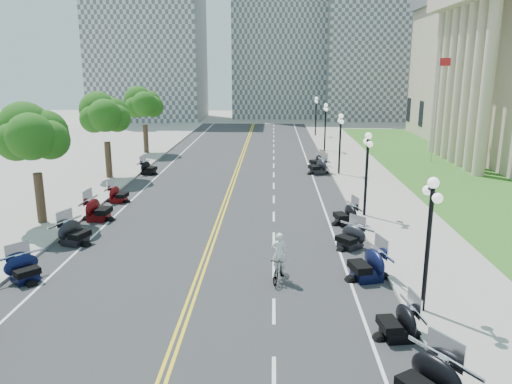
{
  "coord_description": "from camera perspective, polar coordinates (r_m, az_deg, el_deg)",
  "views": [
    {
      "loc": [
        3.12,
        -24.76,
        8.72
      ],
      "look_at": [
        2.2,
        2.08,
        2.0
      ],
      "focal_mm": 35.0,
      "sensor_mm": 36.0,
      "label": 1
    }
  ],
  "objects": [
    {
      "name": "motorcycle_n_4",
      "position": [
        21.66,
        12.6,
        -7.91
      ],
      "size": [
        2.59,
        2.59,
        1.49
      ],
      "primitive_type": null,
      "rotation": [
        0.0,
        0.0,
        -1.32
      ],
      "color": "black",
      "rests_on": "road"
    },
    {
      "name": "road",
      "position": [
        35.97,
        -3.06,
        0.01
      ],
      "size": [
        16.0,
        90.0,
        0.01
      ],
      "primitive_type": "cube",
      "color": "#333335",
      "rests_on": "ground"
    },
    {
      "name": "tree_3",
      "position": [
        41.11,
        -16.82,
        7.92
      ],
      "size": [
        4.8,
        4.8,
        9.2
      ],
      "primitive_type": null,
      "color": "#235619",
      "rests_on": "sidewalk_south"
    },
    {
      "name": "street_lamp_1",
      "position": [
        18.66,
        19.04,
        -5.89
      ],
      "size": [
        0.5,
        1.2,
        4.9
      ],
      "primitive_type": null,
      "color": "black",
      "rests_on": "sidewalk_north"
    },
    {
      "name": "lane_dash_10",
      "position": [
        41.67,
        2.04,
        1.98
      ],
      "size": [
        0.12,
        2.0,
        0.0
      ],
      "primitive_type": "cube",
      "color": "white",
      "rests_on": "road"
    },
    {
      "name": "lane_dash_13",
      "position": [
        53.47,
        2.04,
        4.67
      ],
      "size": [
        0.12,
        2.0,
        0.0
      ],
      "primitive_type": "cube",
      "color": "white",
      "rests_on": "road"
    },
    {
      "name": "motorcycle_s_6",
      "position": [
        30.54,
        -17.61,
        -1.77
      ],
      "size": [
        2.3,
        2.3,
        1.48
      ],
      "primitive_type": null,
      "rotation": [
        0.0,
        0.0,
        1.47
      ],
      "color": "#590A0C",
      "rests_on": "road"
    },
    {
      "name": "distant_block_b",
      "position": [
        92.97,
        2.63,
        17.91
      ],
      "size": [
        16.0,
        12.0,
        30.0
      ],
      "primitive_type": "cube",
      "color": "gray",
      "rests_on": "ground"
    },
    {
      "name": "lane_dash_4",
      "position": [
        18.88,
        2.06,
        -13.42
      ],
      "size": [
        0.12,
        2.0,
        0.0
      ],
      "primitive_type": "cube",
      "color": "white",
      "rests_on": "road"
    },
    {
      "name": "lane_dash_9",
      "position": [
        37.77,
        2.04,
        0.71
      ],
      "size": [
        0.12,
        2.0,
        0.0
      ],
      "primitive_type": "cube",
      "color": "white",
      "rests_on": "road"
    },
    {
      "name": "street_lamp_5",
      "position": [
        65.27,
        6.85,
        8.57
      ],
      "size": [
        0.5,
        1.2,
        4.9
      ],
      "primitive_type": null,
      "color": "black",
      "rests_on": "sidewalk_north"
    },
    {
      "name": "edge_line_north",
      "position": [
        35.98,
        7.14,
        -0.07
      ],
      "size": [
        0.12,
        90.0,
        0.0
      ],
      "primitive_type": "cube",
      "color": "white",
      "rests_on": "road"
    },
    {
      "name": "bicycle",
      "position": [
        21.14,
        2.64,
        -8.74
      ],
      "size": [
        0.96,
        1.86,
        1.07
      ],
      "primitive_type": "imported",
      "rotation": [
        0.0,
        0.0,
        -0.27
      ],
      "color": "#A51414",
      "rests_on": "road"
    },
    {
      "name": "lane_dash_5",
      "position": [
        22.51,
        2.05,
        -8.72
      ],
      "size": [
        0.12,
        2.0,
        0.0
      ],
      "primitive_type": "cube",
      "color": "white",
      "rests_on": "road"
    },
    {
      "name": "ground",
      "position": [
        26.43,
        -4.94,
        -5.27
      ],
      "size": [
        160.0,
        160.0,
        0.0
      ],
      "primitive_type": "plane",
      "color": "gray"
    },
    {
      "name": "distant_block_a",
      "position": [
        89.39,
        -12.21,
        16.49
      ],
      "size": [
        18.0,
        14.0,
        26.0
      ],
      "primitive_type": "cube",
      "color": "gray",
      "rests_on": "ground"
    },
    {
      "name": "cyclist_rider",
      "position": [
        20.63,
        2.69,
        -5.11
      ],
      "size": [
        0.64,
        0.42,
        1.76
      ],
      "primitive_type": "imported",
      "rotation": [
        0.0,
        0.0,
        3.14
      ],
      "color": "white",
      "rests_on": "bicycle"
    },
    {
      "name": "motorcycle_s_4",
      "position": [
        23.13,
        -25.0,
        -7.79
      ],
      "size": [
        2.56,
        2.56,
        1.27
      ],
      "primitive_type": null,
      "rotation": [
        0.0,
        0.0,
        0.84
      ],
      "color": "black",
      "rests_on": "road"
    },
    {
      "name": "lane_dash_7",
      "position": [
        30.04,
        2.04,
        -2.81
      ],
      "size": [
        0.12,
        2.0,
        0.0
      ],
      "primitive_type": "cube",
      "color": "white",
      "rests_on": "road"
    },
    {
      "name": "motorcycle_s_5",
      "position": [
        26.82,
        -20.05,
        -4.23
      ],
      "size": [
        2.57,
        2.57,
        1.4
      ],
      "primitive_type": null,
      "rotation": [
        0.0,
        0.0,
        1.22
      ],
      "color": "black",
      "rests_on": "road"
    },
    {
      "name": "motorcycle_n_2",
      "position": [
        14.75,
        19.07,
        -19.56
      ],
      "size": [
        2.91,
        2.91,
        1.47
      ],
      "primitive_type": null,
      "rotation": [
        0.0,
        0.0,
        -1.0
      ],
      "color": "black",
      "rests_on": "road"
    },
    {
      "name": "street_lamp_3",
      "position": [
        41.58,
        9.57,
        5.39
      ],
      "size": [
        0.5,
        1.2,
        4.9
      ],
      "primitive_type": null,
      "color": "black",
      "rests_on": "sidewalk_north"
    },
    {
      "name": "lane_dash_15",
      "position": [
        61.38,
        2.03,
        5.88
      ],
      "size": [
        0.12,
        2.0,
        0.0
      ],
      "primitive_type": "cube",
      "color": "white",
      "rests_on": "road"
    },
    {
      "name": "lane_dash_17",
      "position": [
        69.3,
        2.03,
        6.82
      ],
      "size": [
        0.12,
        2.0,
        0.0
      ],
      "primitive_type": "cube",
      "color": "white",
      "rests_on": "road"
    },
    {
      "name": "lane_dash_6",
      "position": [
        26.24,
        2.05,
        -5.34
      ],
      "size": [
        0.12,
        2.0,
        0.0
      ],
      "primitive_type": "cube",
      "color": "white",
      "rests_on": "road"
    },
    {
      "name": "edge_line_south",
      "position": [
        37.07,
        -12.97,
        0.1
      ],
      "size": [
        0.12,
        90.0,
        0.0
      ],
      "primitive_type": "cube",
      "color": "white",
      "rests_on": "road"
    },
    {
      "name": "distant_block_c",
      "position": [
        91.75,
        14.34,
        15.05
      ],
      "size": [
        20.0,
        14.0,
        22.0
      ],
      "primitive_type": "cube",
      "color": "gray",
      "rests_on": "ground"
    },
    {
      "name": "lane_dash_12",
      "position": [
        49.53,
        2.04,
        3.91
      ],
      "size": [
        0.12,
        2.0,
        0.0
      ],
      "primitive_type": "cube",
      "color": "white",
      "rests_on": "road"
    },
    {
      "name": "tree_2",
      "position": [
        30.06,
        -24.03,
        5.25
      ],
      "size": [
        4.8,
        4.8,
        9.2
      ],
      "primitive_type": null,
      "color": "#235619",
      "rests_on": "sidewalk_south"
    },
    {
      "name": "centerline_yellow_b",
      "position": [
        35.95,
        -2.87,
        0.02
      ],
      "size": [
        0.12,
        90.0,
        0.0
      ],
      "primitive_type": "cube",
      "color": "yellow",
      "rests_on": "road"
    },
    {
      "name": "motorcycle_n_10",
      "position": [
        45.19,
        7.02,
        3.62
      ],
      "size": [
        2.37,
        2.37,
        1.24
      ],
      "primitive_type": null,
      "rotation": [
        0.0,
        0.0,
        -1.13
      ],
      "color": "black",
      "rests_on": "road"
    },
    {
      "name": "centerline_yellow_a",
      "position": [
        35.97,
        -3.25,
        0.02
      ],
      "size": [
        0.12,
        90.0,
        0.0
      ],
      "primitive_type": "cube",
      "color": "yellow",
      "rests_on": "road"
    },
    {
      "name": "street_lamp_2",
      "position": [
        29.91,
        12.5,
        1.91
      ],
      "size": [
        0.5,
        1.2,
        4.9
      ],
      "primitive_type": null,
      "color": "black",
      "rests_on": "sidewalk_north"
    },
    {
      "name": "lane_dash_19",
      "position": [
        77.25,
        2.03,
        7.57
      ],
      "size": [
        0.12,
        2.0,
        0.0
      ],
      "primitive_type": "cube",
      "color": "white",
      "rests_on": "road"
    },
    {
      "name": "street_lamp_4",
      "position": [
        53.39,
        7.91,
        7.34
      ],
      "size": [
        0.5,
        1.2,
        4.9
      ],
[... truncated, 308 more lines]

